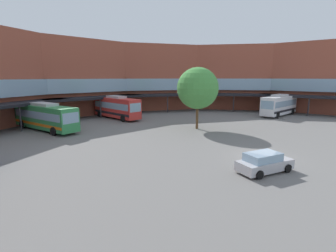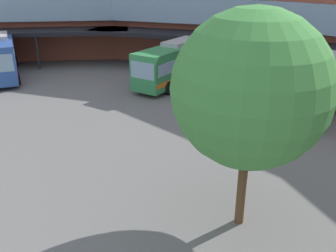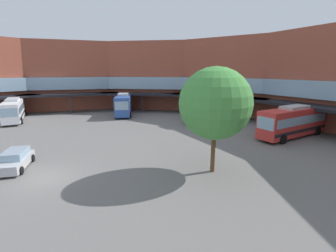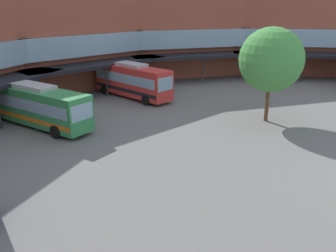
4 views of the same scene
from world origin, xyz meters
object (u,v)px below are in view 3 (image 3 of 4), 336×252
Objects in this scene: bus_3 at (293,121)px; plaza_tree at (215,104)px; bus_0 at (14,109)px; parked_car at (15,160)px; bus_2 at (124,104)px; bus_4 at (215,110)px.

bus_3 is 16.22m from plaza_tree.
plaza_tree reaches higher than bus_0.
plaza_tree is at bearing 10.26° from bus_3.
plaza_tree is at bearing 75.15° from parked_car.
bus_2 is at bearing 162.23° from plaza_tree.
bus_4 is at bearing -82.91° from bus_3.
bus_0 is 24.04m from parked_car.
bus_2 is 29.08m from plaza_tree.
plaza_tree reaches higher than parked_car.
bus_2 is 16.99m from bus_4.
bus_3 is (27.61, 7.01, -0.03)m from bus_2.
plaza_tree reaches higher than bus_3.
bus_4 is (-12.52, 0.80, -0.10)m from bus_3.
bus_3 is at bearing 50.20° from bus_2.
bus_0 is 1.11× the size of bus_3.
plaza_tree is (-0.14, -15.81, 3.64)m from bus_3.
bus_0 is 42.46m from bus_3.
plaza_tree is (35.32, 7.56, 3.78)m from bus_0.
bus_2 is 0.89× the size of bus_3.
bus_3 is 1.29× the size of plaza_tree.
parked_car is at bearing 5.36° from bus_0.
plaza_tree reaches higher than bus_2.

